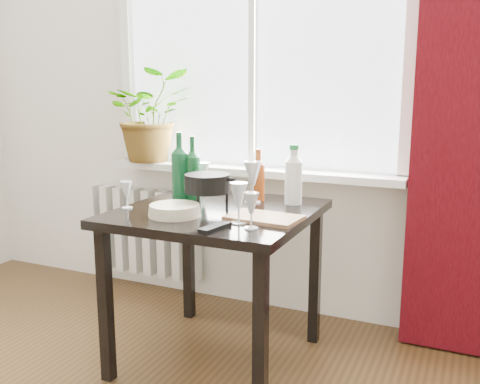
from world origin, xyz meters
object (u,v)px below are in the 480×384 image
at_px(wine_bottle_right, 193,168).
at_px(fondue_pot, 208,191).
at_px(wineglass_back_center, 253,181).
at_px(plate_stack, 175,210).
at_px(wineglass_front_right, 239,203).
at_px(wineglass_back_left, 203,179).
at_px(potted_plant, 151,115).
at_px(wineglass_far_right, 251,210).
at_px(cutting_board, 264,218).
at_px(wineglass_front_left, 127,195).
at_px(radiator, 143,231).
at_px(table, 217,228).
at_px(tv_remote, 215,227).
at_px(cleaning_bottle, 294,174).
at_px(wine_bottle_left, 180,166).
at_px(bottle_amber, 258,175).

height_order(wine_bottle_right, fondue_pot, wine_bottle_right).
distance_m(wineglass_back_center, plate_stack, 0.44).
relative_size(wineglass_front_right, wineglass_back_left, 1.00).
bearing_deg(potted_plant, wineglass_far_right, -39.88).
bearing_deg(wineglass_back_center, cutting_board, -58.91).
bearing_deg(cutting_board, plate_stack, -166.12).
bearing_deg(fondue_pot, wine_bottle_right, 156.20).
distance_m(wineglass_back_center, wineglass_front_left, 0.59).
height_order(radiator, fondue_pot, fondue_pot).
distance_m(wineglass_back_center, wineglass_back_left, 0.31).
xyz_separation_m(table, wineglass_front_right, (0.20, -0.20, 0.18)).
distance_m(potted_plant, tv_remote, 1.33).
bearing_deg(cutting_board, cleaning_bottle, 88.09).
height_order(potted_plant, tv_remote, potted_plant).
bearing_deg(tv_remote, wineglass_front_left, 173.34).
bearing_deg(radiator, cleaning_bottle, -18.81).
distance_m(plate_stack, cutting_board, 0.39).
relative_size(table, wineglass_back_left, 4.92).
bearing_deg(wineglass_far_right, wine_bottle_right, 140.39).
height_order(radiator, wine_bottle_left, wine_bottle_left).
distance_m(cleaning_bottle, wineglass_far_right, 0.51).
relative_size(wineglass_back_center, wineglass_front_left, 1.62).
bearing_deg(cutting_board, table, 159.69).
distance_m(potted_plant, wineglass_front_left, 0.89).
distance_m(wineglass_front_right, cutting_board, 0.14).
height_order(wineglass_back_left, wineglass_front_left, wineglass_back_left).
distance_m(wine_bottle_left, bottle_amber, 0.39).
relative_size(radiator, tv_remote, 4.98).
relative_size(wineglass_back_left, cutting_board, 0.57).
relative_size(potted_plant, wineglass_far_right, 3.70).
height_order(radiator, plate_stack, plate_stack).
height_order(wineglass_front_left, tv_remote, wineglass_front_left).
xyz_separation_m(wineglass_back_center, cutting_board, (0.17, -0.29, -0.10)).
relative_size(plate_stack, fondue_pot, 0.96).
height_order(wineglass_far_right, wineglass_front_left, wineglass_far_right).
relative_size(wineglass_far_right, cutting_board, 0.49).
bearing_deg(wineglass_front_right, plate_stack, 179.04).
distance_m(wine_bottle_left, cleaning_bottle, 0.56).
xyz_separation_m(table, cleaning_bottle, (0.28, 0.24, 0.23)).
bearing_deg(fondue_pot, wineglass_back_left, 141.82).
xyz_separation_m(table, tv_remote, (0.15, -0.32, 0.10)).
relative_size(cleaning_bottle, fondue_pot, 1.20).
bearing_deg(wineglass_far_right, wineglass_back_center, 112.26).
relative_size(wineglass_far_right, tv_remote, 0.92).
bearing_deg(potted_plant, wineglass_front_left, -64.53).
distance_m(radiator, tv_remote, 1.43).
height_order(wine_bottle_right, cutting_board, wine_bottle_right).
bearing_deg(table, radiator, 143.46).
distance_m(potted_plant, wineglass_front_right, 1.26).
height_order(wine_bottle_left, cleaning_bottle, wine_bottle_left).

